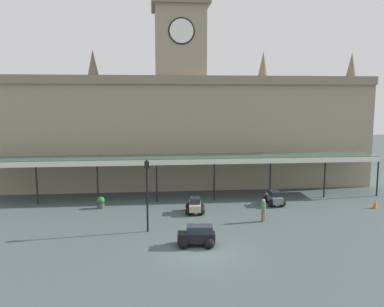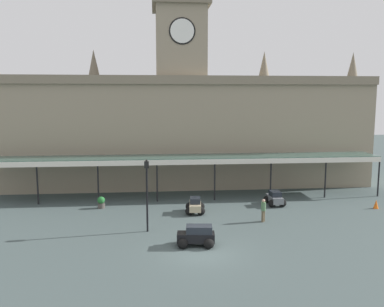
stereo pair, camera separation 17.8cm
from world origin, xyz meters
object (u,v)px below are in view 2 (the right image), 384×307
object	(u,v)px
planter_near_kerb	(101,202)
car_beige_sedan	(195,206)
traffic_cone	(376,204)
victorian_lamppost	(147,187)
car_black_estate	(197,237)
pedestrian_near_entrance	(263,209)
car_grey_sedan	(275,199)

from	to	relation	value
planter_near_kerb	car_beige_sedan	bearing A→B (deg)	-14.93
car_beige_sedan	traffic_cone	size ratio (longest dim) A/B	3.01
victorian_lamppost	planter_near_kerb	world-z (taller)	victorian_lamppost
car_black_estate	victorian_lamppost	size ratio (longest dim) A/B	0.48
car_black_estate	victorian_lamppost	xyz separation A→B (m)	(-2.99, 2.95, 2.47)
car_black_estate	planter_near_kerb	world-z (taller)	car_black_estate
traffic_cone	planter_near_kerb	world-z (taller)	planter_near_kerb
pedestrian_near_entrance	planter_near_kerb	distance (m)	13.00
car_beige_sedan	car_grey_sedan	bearing A→B (deg)	13.64
planter_near_kerb	victorian_lamppost	bearing A→B (deg)	-57.97
car_black_estate	car_beige_sedan	bearing A→B (deg)	84.93
car_grey_sedan	traffic_cone	size ratio (longest dim) A/B	2.94
car_grey_sedan	car_black_estate	world-z (taller)	car_black_estate
traffic_cone	car_grey_sedan	bearing A→B (deg)	167.01
pedestrian_near_entrance	victorian_lamppost	distance (m)	8.65
pedestrian_near_entrance	car_grey_sedan	bearing A→B (deg)	63.69
car_black_estate	traffic_cone	world-z (taller)	car_black_estate
car_black_estate	planter_near_kerb	size ratio (longest dim) A/B	2.43
traffic_cone	planter_near_kerb	bearing A→B (deg)	174.49
car_beige_sedan	pedestrian_near_entrance	world-z (taller)	pedestrian_near_entrance
car_beige_sedan	traffic_cone	world-z (taller)	car_beige_sedan
car_black_estate	victorian_lamppost	distance (m)	4.87
pedestrian_near_entrance	victorian_lamppost	xyz separation A→B (m)	(-8.27, -1.39, 2.13)
victorian_lamppost	car_grey_sedan	bearing A→B (deg)	28.99
car_beige_sedan	car_black_estate	world-z (taller)	car_black_estate
pedestrian_near_entrance	traffic_cone	xyz separation A→B (m)	(10.01, 2.60, -0.56)
pedestrian_near_entrance	traffic_cone	size ratio (longest dim) A/B	2.37
victorian_lamppost	planter_near_kerb	xyz separation A→B (m)	(-3.83, 6.12, -2.55)
car_grey_sedan	victorian_lamppost	bearing A→B (deg)	-151.01
car_beige_sedan	traffic_cone	bearing A→B (deg)	-0.58
pedestrian_near_entrance	traffic_cone	world-z (taller)	pedestrian_near_entrance
car_black_estate	pedestrian_near_entrance	xyz separation A→B (m)	(5.29, 4.33, 0.34)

